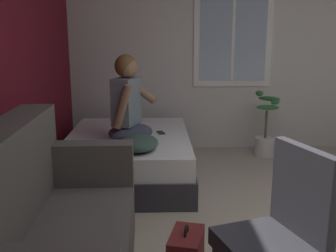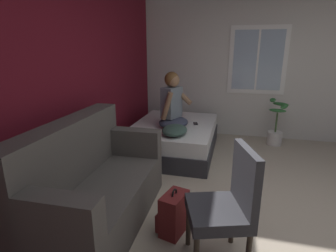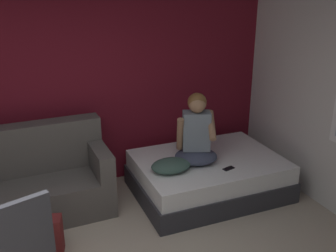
{
  "view_description": "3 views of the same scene",
  "coord_description": "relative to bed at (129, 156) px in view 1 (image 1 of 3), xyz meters",
  "views": [
    {
      "loc": [
        -2.38,
        1.42,
        1.53
      ],
      "look_at": [
        0.59,
        1.33,
        0.85
      ],
      "focal_mm": 42.0,
      "sensor_mm": 36.0,
      "label": 1
    },
    {
      "loc": [
        -2.36,
        0.79,
        1.68
      ],
      "look_at": [
        0.6,
        1.53,
        0.79
      ],
      "focal_mm": 28.0,
      "sensor_mm": 36.0,
      "label": 2
    },
    {
      "loc": [
        -0.42,
        -2.25,
        2.58
      ],
      "look_at": [
        1.19,
        1.67,
        1.02
      ],
      "focal_mm": 42.0,
      "sensor_mm": 36.0,
      "label": 3
    }
  ],
  "objects": [
    {
      "name": "cell_phone",
      "position": [
        0.08,
        -0.36,
        0.25
      ],
      "size": [
        0.16,
        0.1,
        0.01
      ],
      "primitive_type": "cube",
      "rotation": [
        0.0,
        0.0,
        4.96
      ],
      "color": "black",
      "rests_on": "bed"
    },
    {
      "name": "wall_side_with_window",
      "position": [
        1.22,
        -1.72,
        1.12
      ],
      "size": [
        0.19,
        6.54,
        2.7
      ],
      "color": "silver",
      "rests_on": "ground"
    },
    {
      "name": "side_chair",
      "position": [
        -2.29,
        -0.95,
        0.3
      ],
      "size": [
        0.58,
        0.58,
        0.98
      ],
      "color": "#382D23",
      "rests_on": "ground"
    },
    {
      "name": "throw_pillow",
      "position": [
        -0.58,
        -0.14,
        0.31
      ],
      "size": [
        0.49,
        0.37,
        0.14
      ],
      "primitive_type": "ellipsoid",
      "rotation": [
        0.0,
        0.0,
        0.02
      ],
      "color": "#385147",
      "rests_on": "bed"
    },
    {
      "name": "bed",
      "position": [
        0.0,
        0.0,
        0.0
      ],
      "size": [
        1.85,
        1.35,
        0.48
      ],
      "color": "#2D2D33",
      "rests_on": "ground"
    },
    {
      "name": "potted_plant",
      "position": [
        0.74,
        -1.72,
        0.07
      ],
      "size": [
        0.39,
        0.37,
        0.85
      ],
      "color": "silver",
      "rests_on": "ground"
    },
    {
      "name": "couch",
      "position": [
        -2.1,
        0.33,
        0.16
      ],
      "size": [
        1.72,
        0.86,
        1.04
      ],
      "color": "#514C47",
      "rests_on": "ground"
    },
    {
      "name": "person_seated",
      "position": [
        -0.2,
        -0.02,
        0.6
      ],
      "size": [
        0.64,
        0.59,
        0.88
      ],
      "color": "#383D51",
      "rests_on": "bed"
    }
  ]
}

